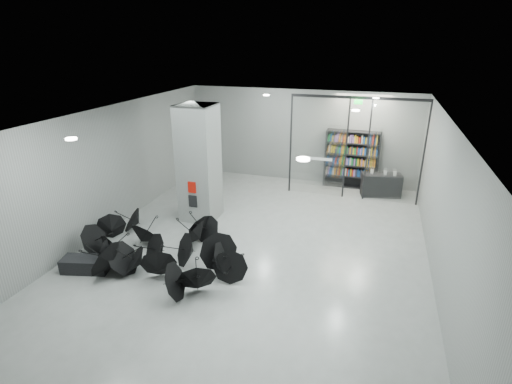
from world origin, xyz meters
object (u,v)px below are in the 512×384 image
(bookshelf, at_px, (352,160))
(umbrella_cluster, at_px, (160,254))
(column, at_px, (199,163))
(shop_counter, at_px, (381,185))
(bench, at_px, (86,264))

(bookshelf, xyz_separation_m, umbrella_cluster, (-4.55, -7.96, -0.92))
(column, height_order, shop_counter, column)
(shop_counter, bearing_deg, column, -157.85)
(column, distance_m, umbrella_cluster, 3.64)
(bench, relative_size, bookshelf, 0.51)
(umbrella_cluster, bearing_deg, bench, -150.93)
(shop_counter, bearing_deg, bookshelf, 140.19)
(column, bearing_deg, umbrella_cluster, -86.08)
(shop_counter, xyz_separation_m, umbrella_cluster, (-5.84, -7.27, -0.16))
(bench, relative_size, shop_counter, 0.81)
(column, bearing_deg, bookshelf, 44.89)
(bench, xyz_separation_m, umbrella_cluster, (1.75, 0.97, 0.10))
(bookshelf, relative_size, shop_counter, 1.59)
(column, distance_m, bookshelf, 6.78)
(bookshelf, bearing_deg, shop_counter, -27.60)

